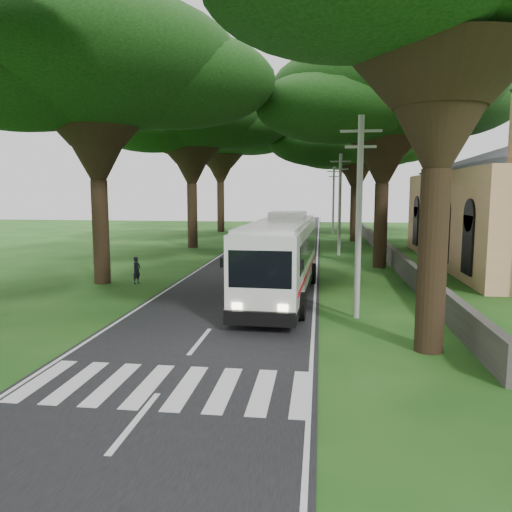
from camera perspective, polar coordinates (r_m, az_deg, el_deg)
The scene contains 17 objects.
ground at distance 15.48m, azimuth -8.19°, elevation -11.85°, with size 140.00×140.00×0.00m, color #164413.
road at distance 39.60m, azimuth 1.50°, elevation 0.04°, with size 8.00×120.00×0.04m, color black.
crosswalk at distance 13.69m, azimuth -10.50°, elevation -14.53°, with size 8.00×3.00×0.01m, color silver.
property_wall at distance 38.66m, azimuth 14.74°, elevation 0.50°, with size 0.35×50.00×1.20m, color #383533.
pole_near at distance 20.15m, azimuth 11.68°, elevation 4.68°, with size 1.60×0.24×8.00m.
pole_mid at distance 40.11m, azimuth 9.55°, elevation 6.01°, with size 1.60×0.24×8.00m.
pole_far at distance 60.09m, azimuth 8.84°, elevation 6.46°, with size 1.60×0.24×8.00m.
tree_l_mida at distance 29.41m, azimuth -18.01°, elevation 19.73°, with size 15.83×15.83×14.98m.
tree_l_midb at distance 46.01m, azimuth -7.47°, elevation 15.54°, with size 14.87×14.87×14.90m.
tree_l_far at distance 63.76m, azimuth -4.13°, elevation 14.14°, with size 15.78×15.78×16.03m.
tree_r_mida at distance 34.87m, azimuth 14.51°, elevation 17.50°, with size 14.90×14.90×14.59m.
tree_r_midb at distance 52.51m, azimuth 11.46°, elevation 13.60°, with size 15.82×15.82×14.31m.
tree_r_far at distance 70.49m, azimuth 11.25°, elevation 12.36°, with size 15.50×15.50×14.72m.
coach_bus at distance 23.86m, azimuth 2.87°, elevation -0.07°, with size 3.34×12.61×3.69m.
distant_car_a at distance 52.88m, azimuth 2.13°, elevation 2.63°, with size 1.56×3.87×1.32m, color silver.
distant_car_c at distance 70.96m, azimuth 4.77°, elevation 3.81°, with size 1.78×4.37×1.27m, color maroon.
pedestrian at distance 28.34m, azimuth -13.48°, elevation -1.60°, with size 0.55×0.36×1.50m, color black.
Camera 1 is at (3.99, -14.07, 5.09)m, focal length 35.00 mm.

